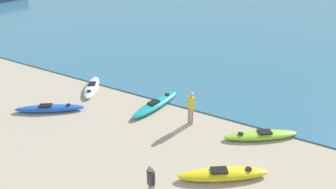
{
  "coord_description": "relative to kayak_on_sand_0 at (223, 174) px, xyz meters",
  "views": [
    {
      "loc": [
        3.38,
        -2.75,
        8.62
      ],
      "look_at": [
        -4.03,
        10.64,
        0.5
      ],
      "focal_mm": 35.0,
      "sensor_mm": 36.0,
      "label": 1
    }
  ],
  "objects": [
    {
      "name": "person_near_foreground",
      "position": [
        -1.75,
        -2.32,
        0.71
      ],
      "size": [
        0.31,
        0.24,
        1.55
      ],
      "color": "gray",
      "rests_on": "ground_plane"
    },
    {
      "name": "person_near_waterline",
      "position": [
        -2.7,
        2.79,
        0.79
      ],
      "size": [
        0.34,
        0.3,
        1.69
      ],
      "color": "gray",
      "rests_on": "ground_plane"
    },
    {
      "name": "kayak_on_sand_4",
      "position": [
        -9.51,
        0.37,
        -0.02
      ],
      "size": [
        3.26,
        2.45,
        0.37
      ],
      "color": "blue",
      "rests_on": "ground_plane"
    },
    {
      "name": "kayak_on_sand_3",
      "position": [
        0.55,
        3.26,
        -0.03
      ],
      "size": [
        3.17,
        2.52,
        0.34
      ],
      "color": "#8CCC2D",
      "rests_on": "ground_plane"
    },
    {
      "name": "kayak_on_sand_2",
      "position": [
        -9.25,
        3.31,
        -0.03
      ],
      "size": [
        2.02,
        2.75,
        0.33
      ],
      "color": "white",
      "rests_on": "ground_plane"
    },
    {
      "name": "kayak_on_sand_0",
      "position": [
        0.0,
        0.0,
        0.0
      ],
      "size": [
        3.3,
        2.52,
        0.4
      ],
      "color": "yellow",
      "rests_on": "ground_plane"
    },
    {
      "name": "kayak_on_sand_1",
      "position": [
        -4.98,
        3.37,
        -0.01
      ],
      "size": [
        1.25,
        3.59,
        0.38
      ],
      "color": "teal",
      "rests_on": "ground_plane"
    }
  ]
}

